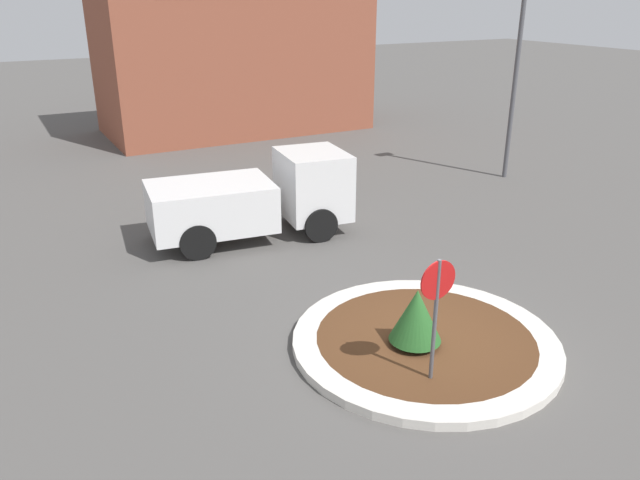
% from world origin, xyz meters
% --- Properties ---
extents(ground_plane, '(120.00, 120.00, 0.00)m').
position_xyz_m(ground_plane, '(0.00, 0.00, 0.00)').
color(ground_plane, '#514F4C').
extents(traffic_island, '(5.09, 5.09, 0.18)m').
position_xyz_m(traffic_island, '(0.00, 0.00, 0.09)').
color(traffic_island, beige).
rests_on(traffic_island, ground_plane).
extents(stop_sign, '(0.68, 0.07, 2.38)m').
position_xyz_m(stop_sign, '(-0.74, -1.11, 1.65)').
color(stop_sign, '#4C4C51').
rests_on(stop_sign, ground_plane).
extents(island_shrub, '(0.98, 0.98, 1.12)m').
position_xyz_m(island_shrub, '(-0.32, -0.09, 0.79)').
color(island_shrub, brown).
rests_on(island_shrub, traffic_island).
extents(utility_truck, '(5.57, 2.77, 2.24)m').
position_xyz_m(utility_truck, '(-0.57, 6.84, 1.12)').
color(utility_truck, silver).
rests_on(utility_truck, ground_plane).
extents(storefront_building, '(12.02, 6.07, 7.34)m').
position_xyz_m(storefront_building, '(4.17, 20.58, 3.67)').
color(storefront_building, brown).
rests_on(storefront_building, ground_plane).
extents(light_pole, '(0.70, 0.30, 6.63)m').
position_xyz_m(light_pole, '(9.70, 8.01, 3.87)').
color(light_pole, '#4C4C51').
rests_on(light_pole, ground_plane).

